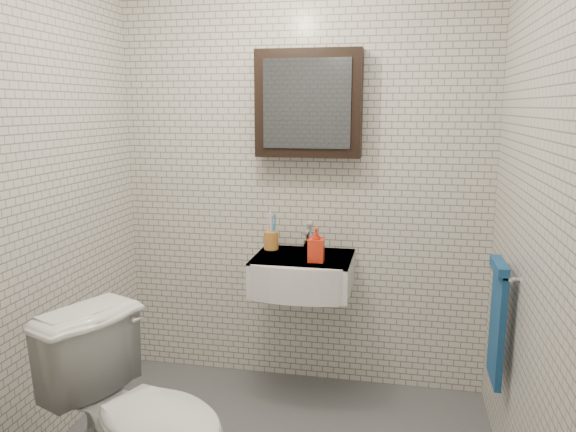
% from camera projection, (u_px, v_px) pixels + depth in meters
% --- Properties ---
extents(room_shell, '(2.22, 2.02, 2.51)m').
position_uv_depth(room_shell, '(260.00, 160.00, 2.33)').
color(room_shell, silver).
rests_on(room_shell, ground).
extents(washbasin, '(0.55, 0.50, 0.20)m').
position_uv_depth(washbasin, '(302.00, 274.00, 3.16)').
color(washbasin, white).
rests_on(washbasin, room_shell).
extents(faucet, '(0.06, 0.20, 0.15)m').
position_uv_depth(faucet, '(308.00, 238.00, 3.32)').
color(faucet, silver).
rests_on(faucet, washbasin).
extents(mirror_cabinet, '(0.60, 0.15, 0.60)m').
position_uv_depth(mirror_cabinet, '(309.00, 104.00, 3.17)').
color(mirror_cabinet, black).
rests_on(mirror_cabinet, room_shell).
extents(towel_rail, '(0.09, 0.30, 0.58)m').
position_uv_depth(towel_rail, '(498.00, 317.00, 2.60)').
color(towel_rail, silver).
rests_on(towel_rail, room_shell).
extents(toothbrush_cup, '(0.10, 0.10, 0.23)m').
position_uv_depth(toothbrush_cup, '(271.00, 239.00, 3.33)').
color(toothbrush_cup, '#C67C31').
rests_on(toothbrush_cup, washbasin).
extents(soap_bottle, '(0.09, 0.09, 0.19)m').
position_uv_depth(soap_bottle, '(316.00, 245.00, 3.06)').
color(soap_bottle, '#E34B17').
rests_on(soap_bottle, washbasin).
extents(toilet, '(0.94, 0.75, 0.84)m').
position_uv_depth(toilet, '(142.00, 421.00, 2.29)').
color(toilet, white).
rests_on(toilet, ground).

